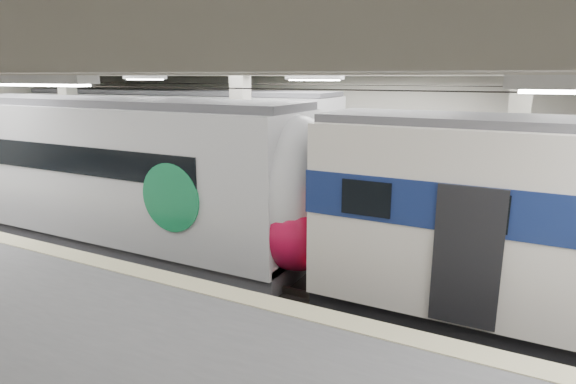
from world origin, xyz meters
The scene contains 3 objects.
station_hall centered at (0.00, -1.74, 3.24)m, with size 36.00×24.00×5.75m.
modern_emu centered at (-4.43, 0.00, 2.15)m, with size 13.51×2.79×4.37m.
far_train centered at (-7.91, 5.50, 2.29)m, with size 13.99×3.32×4.44m.
Camera 1 is at (5.46, -9.98, 4.99)m, focal length 30.00 mm.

